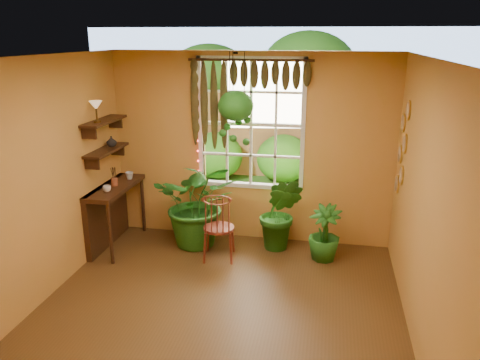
{
  "coord_description": "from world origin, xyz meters",
  "views": [
    {
      "loc": [
        1.09,
        -4.12,
        2.9
      ],
      "look_at": [
        0.06,
        1.15,
        1.23
      ],
      "focal_mm": 35.0,
      "sensor_mm": 36.0,
      "label": 1
    }
  ],
  "objects_px": {
    "counter_ledge": "(109,208)",
    "potted_plant_left": "(198,203)",
    "windsor_chair": "(219,237)",
    "potted_plant_mid": "(281,213)",
    "hanging_basket": "(236,109)"
  },
  "relations": [
    {
      "from": "windsor_chair",
      "to": "hanging_basket",
      "type": "distance_m",
      "value": 1.72
    },
    {
      "from": "potted_plant_mid",
      "to": "hanging_basket",
      "type": "relative_size",
      "value": 0.87
    },
    {
      "from": "potted_plant_mid",
      "to": "potted_plant_left",
      "type": "bearing_deg",
      "value": -176.62
    },
    {
      "from": "windsor_chair",
      "to": "hanging_basket",
      "type": "xyz_separation_m",
      "value": [
        0.13,
        0.52,
        1.64
      ]
    },
    {
      "from": "potted_plant_mid",
      "to": "counter_ledge",
      "type": "bearing_deg",
      "value": -172.57
    },
    {
      "from": "potted_plant_left",
      "to": "hanging_basket",
      "type": "relative_size",
      "value": 1.03
    },
    {
      "from": "windsor_chair",
      "to": "potted_plant_mid",
      "type": "height_order",
      "value": "windsor_chair"
    },
    {
      "from": "potted_plant_left",
      "to": "potted_plant_mid",
      "type": "height_order",
      "value": "potted_plant_left"
    },
    {
      "from": "counter_ledge",
      "to": "potted_plant_left",
      "type": "bearing_deg",
      "value": 11.15
    },
    {
      "from": "windsor_chair",
      "to": "potted_plant_mid",
      "type": "bearing_deg",
      "value": 23.0
    },
    {
      "from": "counter_ledge",
      "to": "windsor_chair",
      "type": "height_order",
      "value": "windsor_chair"
    },
    {
      "from": "potted_plant_left",
      "to": "potted_plant_mid",
      "type": "bearing_deg",
      "value": 3.38
    },
    {
      "from": "counter_ledge",
      "to": "potted_plant_left",
      "type": "xyz_separation_m",
      "value": [
        1.24,
        0.24,
        0.09
      ]
    },
    {
      "from": "windsor_chair",
      "to": "counter_ledge",
      "type": "bearing_deg",
      "value": 167.39
    },
    {
      "from": "potted_plant_mid",
      "to": "hanging_basket",
      "type": "xyz_separation_m",
      "value": [
        -0.64,
        0.06,
        1.42
      ]
    }
  ]
}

